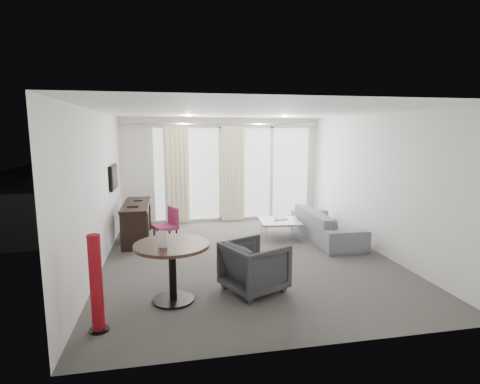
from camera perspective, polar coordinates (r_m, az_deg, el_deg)
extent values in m
cube|color=#4B4743|center=(6.97, 0.96, -9.75)|extent=(5.00, 6.00, 0.00)
cube|color=white|center=(6.60, 1.02, 12.13)|extent=(5.00, 6.00, 0.00)
cube|color=silver|center=(6.61, -20.71, 0.24)|extent=(0.00, 6.00, 2.60)
cube|color=silver|center=(7.58, 19.81, 1.36)|extent=(0.00, 6.00, 2.60)
cube|color=silver|center=(3.83, 10.38, -5.47)|extent=(5.00, 0.00, 2.60)
cylinder|color=#FFE0B2|center=(8.07, -7.81, 11.44)|extent=(0.12, 0.12, 0.02)
cylinder|color=#FFE0B2|center=(8.45, 6.84, 11.35)|extent=(0.12, 0.12, 0.02)
cylinder|color=maroon|center=(4.62, -21.07, -12.90)|extent=(0.26, 0.26, 1.14)
imported|color=#333336|center=(5.44, 2.20, -11.27)|extent=(1.04, 1.03, 0.72)
imported|color=slate|center=(8.13, 13.03, -4.91)|extent=(0.84, 2.14, 0.63)
cube|color=#4D4D50|center=(11.31, -2.28, -2.67)|extent=(5.60, 3.00, 0.12)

